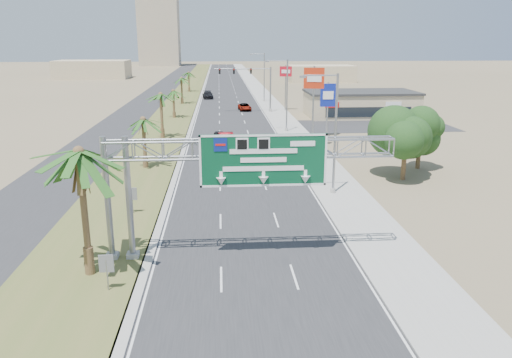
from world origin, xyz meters
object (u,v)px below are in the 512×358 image
Objects in this scene: pole_sign_red_near at (314,83)px; pole_sign_red_far at (286,75)px; store_building at (360,104)px; car_far at (208,95)px; palm_near at (79,153)px; pole_sign_blue at (328,97)px; car_left_lane at (220,137)px; car_mid_lane at (226,139)px; signal_mast at (259,85)px; sign_gantry at (235,158)px; car_right_lane at (245,107)px.

pole_sign_red_near reaches higher than pole_sign_red_far.
car_far is at bearing 132.42° from store_building.
pole_sign_blue is (21.56, 39.66, -1.62)m from palm_near.
car_left_lane is 2.69m from car_mid_lane.
palm_near is at bearing -97.61° from car_far.
pole_sign_blue is at bearing -73.54° from signal_mast.
pole_sign_red_far is at bearing -59.48° from car_far.
sign_gantry is at bearing -95.74° from signal_mast.
car_left_lane is at bearing 91.52° from sign_gantry.
pole_sign_red_near is (6.50, -33.51, 7.01)m from car_right_lane.
pole_sign_red_near reaches higher than car_left_lane.
palm_near is 1.55× the size of car_far.
signal_mast is 31.33m from pole_sign_red_near.
store_building is at bearing 38.84° from car_mid_lane.
car_left_lane is 0.81× the size of car_mid_lane.
sign_gantry is 2.04× the size of pole_sign_red_far.
store_building is 14.99m from pole_sign_red_far.
car_mid_lane is 0.90× the size of car_far.
pole_sign_red_far reaches higher than car_left_lane.
car_mid_lane is at bearing -134.82° from store_building.
store_building reaches higher than car_left_lane.
car_left_lane is 29.66m from car_right_lane.
store_building is at bearing -19.54° from signal_mast.
sign_gantry is at bearing -108.23° from pole_sign_red_near.
pole_sign_red_near is at bearing -91.73° from pole_sign_red_far.
sign_gantry is 64.94m from car_right_lane.
car_far is at bearing 89.53° from car_left_lane.
store_building is at bearing -52.10° from car_far.
store_building is at bearing 61.72° from palm_near.
sign_gantry is 4.31× the size of car_left_lane.
car_left_lane is 13.85m from pole_sign_red_near.
pole_sign_blue is (-9.64, -18.34, 3.31)m from store_building.
car_far is 0.74× the size of pole_sign_blue.
palm_near is 65.60m from signal_mast.
store_building is (31.20, 58.00, -4.93)m from palm_near.
car_mid_lane is (-23.16, -23.31, -1.20)m from store_building.
car_right_lane is at bearing 100.98° from pole_sign_red_near.
pole_sign_blue is (14.36, 2.41, 4.65)m from car_left_lane.
signal_mast is at bearing -50.37° from car_right_lane.
sign_gantry is at bearing -112.36° from store_building.
car_left_lane is 0.85× the size of car_right_lane.
pole_sign_blue reaches higher than car_mid_lane.
store_building is at bearing 67.64° from sign_gantry.
pole_sign_red_near is (10.34, -1.67, 6.86)m from car_mid_lane.
sign_gantry is at bearing 13.32° from palm_near.
palm_near is at bearing -119.10° from pole_sign_red_near.
palm_near is 0.81× the size of signal_mast.
signal_mast reaches higher than car_mid_lane.
car_right_lane is at bearing 176.43° from pole_sign_red_far.
sign_gantry reaches higher than car_right_lane.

